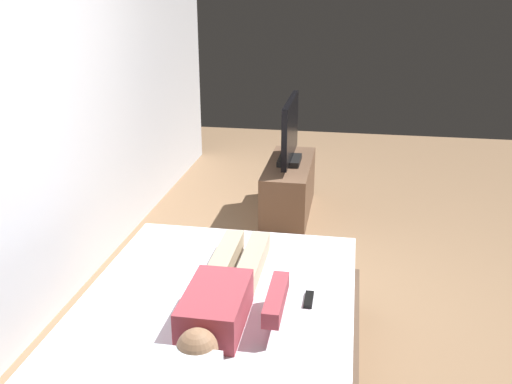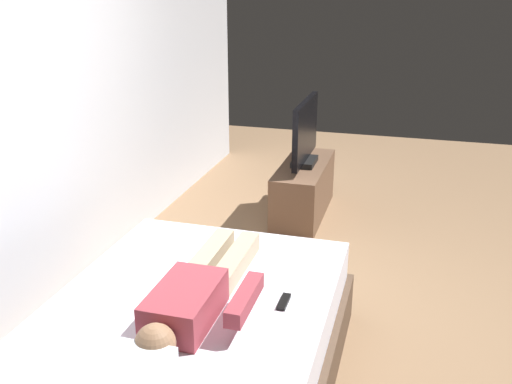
# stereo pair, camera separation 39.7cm
# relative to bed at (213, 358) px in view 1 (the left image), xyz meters

# --- Properties ---
(ground_plane) EXTENTS (10.00, 10.00, 0.00)m
(ground_plane) POSITION_rel_bed_xyz_m (0.74, -0.42, -0.26)
(ground_plane) COLOR #8C6B4C
(back_wall) EXTENTS (6.40, 0.10, 2.80)m
(back_wall) POSITION_rel_bed_xyz_m (1.14, 1.27, 1.14)
(back_wall) COLOR silver
(back_wall) RESTS_ON ground
(bed) EXTENTS (2.04, 1.48, 0.54)m
(bed) POSITION_rel_bed_xyz_m (0.00, 0.00, 0.00)
(bed) COLOR brown
(bed) RESTS_ON ground
(person) EXTENTS (1.26, 0.46, 0.18)m
(person) POSITION_rel_bed_xyz_m (0.03, -0.06, 0.36)
(person) COLOR #993842
(person) RESTS_ON bed
(remote) EXTENTS (0.15, 0.04, 0.02)m
(remote) POSITION_rel_bed_xyz_m (0.18, -0.47, 0.29)
(remote) COLOR black
(remote) RESTS_ON bed
(tv_stand) EXTENTS (1.10, 0.40, 0.50)m
(tv_stand) POSITION_rel_bed_xyz_m (2.62, -0.09, -0.01)
(tv_stand) COLOR brown
(tv_stand) RESTS_ON ground
(tv) EXTENTS (0.88, 0.20, 0.59)m
(tv) POSITION_rel_bed_xyz_m (2.62, -0.09, 0.52)
(tv) COLOR black
(tv) RESTS_ON tv_stand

